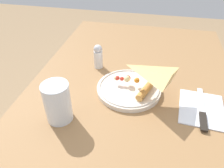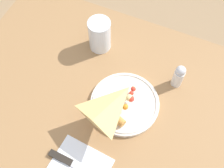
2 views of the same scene
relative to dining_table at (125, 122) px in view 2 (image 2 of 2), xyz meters
The scene contains 7 objects.
ground_plane 0.65m from the dining_table, ahead, with size 6.00×6.00×0.00m, color #997A56.
dining_table is the anchor object (origin of this frame).
plate_pizza 0.13m from the dining_table, 126.08° to the left, with size 0.22×0.22×0.05m.
milk_glass 0.31m from the dining_table, 132.96° to the left, with size 0.08×0.08×0.12m.
napkin_folded 0.26m from the dining_table, 103.63° to the right, with size 0.17×0.15×0.00m.
butter_knife 0.26m from the dining_table, 106.10° to the right, with size 0.20×0.03×0.01m.
salt_shaker 0.25m from the dining_table, 52.50° to the left, with size 0.03×0.03×0.10m.
Camera 2 is at (0.10, -0.35, 1.59)m, focal length 45.00 mm.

